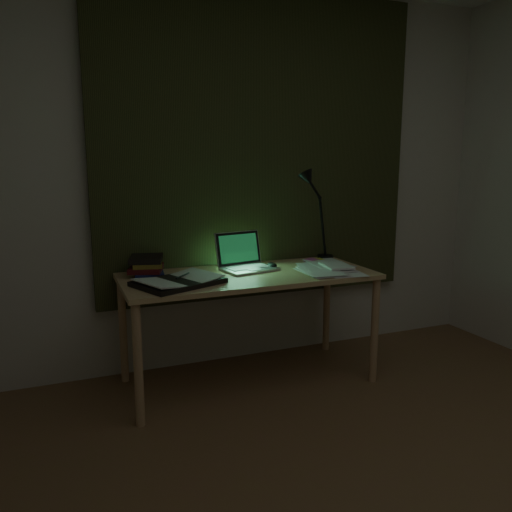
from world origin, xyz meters
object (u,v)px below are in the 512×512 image
(loose_papers, at_px, (327,267))
(desk_lamp, at_px, (326,217))
(laptop, at_px, (249,252))
(book_stack, at_px, (147,266))
(open_textbook, at_px, (178,281))
(desk, at_px, (249,328))

(loose_papers, height_order, desk_lamp, desk_lamp)
(laptop, distance_m, loose_papers, 0.50)
(laptop, relative_size, loose_papers, 0.95)
(laptop, height_order, book_stack, laptop)
(loose_papers, distance_m, desk_lamp, 0.46)
(laptop, bearing_deg, desk_lamp, 4.05)
(book_stack, distance_m, desk_lamp, 1.28)
(laptop, relative_size, desk_lamp, 0.62)
(laptop, distance_m, open_textbook, 0.54)
(open_textbook, xyz_separation_m, book_stack, (-0.12, 0.29, 0.04))
(desk, distance_m, book_stack, 0.73)
(desk, xyz_separation_m, loose_papers, (0.51, -0.05, 0.36))
(open_textbook, distance_m, book_stack, 0.32)
(laptop, xyz_separation_m, desk_lamp, (0.64, 0.18, 0.18))
(desk_lamp, bearing_deg, desk, -167.54)
(desk, bearing_deg, desk_lamp, 21.25)
(laptop, xyz_separation_m, open_textbook, (-0.49, -0.19, -0.10))
(desk, relative_size, desk_lamp, 2.59)
(desk, bearing_deg, open_textbook, -166.92)
(laptop, bearing_deg, loose_papers, -28.21)
(desk, relative_size, open_textbook, 3.39)
(desk_lamp, bearing_deg, laptop, -173.40)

